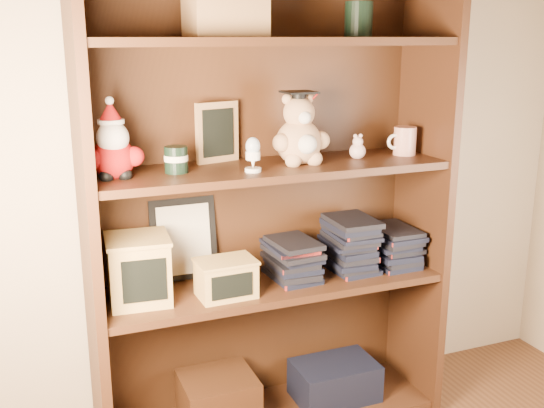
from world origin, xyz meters
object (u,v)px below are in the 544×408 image
Objects in this scene: teacher_mug at (404,141)px; treats_box at (139,269)px; bookcase at (266,212)px; grad_teddy_bear at (300,136)px.

treats_box is at bearing -179.94° from teacher_mug.
bookcase is 7.66× the size of treats_box.
teacher_mug is 1.00m from treats_box.
grad_teddy_bear is at bearing -178.97° from teacher_mug.
bookcase is at bearing 6.64° from treats_box.
bookcase reaches higher than treats_box.
teacher_mug is at bearing -5.78° from bookcase.
bookcase reaches higher than teacher_mug.
bookcase is at bearing 174.22° from teacher_mug.
bookcase is at bearing 148.91° from grad_teddy_bear.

